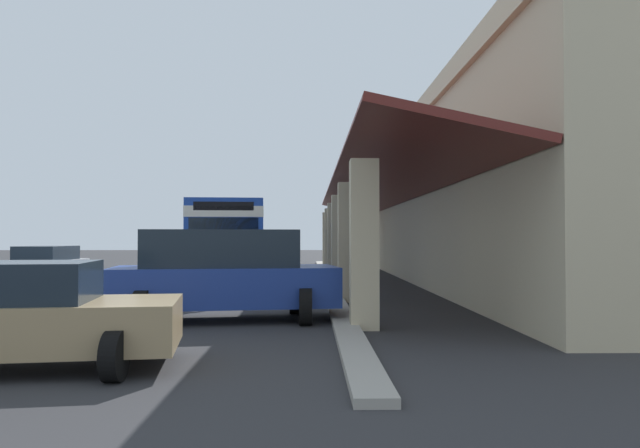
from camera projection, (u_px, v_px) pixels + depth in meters
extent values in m
plane|color=#2D2D30|center=(402.00, 278.00, 26.88)|extent=(120.00, 120.00, 0.00)
cube|color=#9E998E|center=(327.00, 280.00, 24.67)|extent=(36.65, 0.50, 0.12)
cube|color=#C6B793|center=(564.00, 207.00, 24.91)|extent=(30.54, 12.82, 6.07)
cube|color=beige|center=(563.00, 126.00, 24.98)|extent=(30.84, 13.12, 0.60)
cube|color=#C6B793|center=(327.00, 240.00, 37.44)|extent=(0.55, 0.55, 3.34)
cube|color=#C6B793|center=(330.00, 240.00, 32.35)|extent=(0.55, 0.55, 3.34)
cube|color=#C6B793|center=(334.00, 240.00, 27.26)|extent=(0.55, 0.55, 3.34)
cube|color=#C6B793|center=(339.00, 241.00, 22.17)|extent=(0.55, 0.55, 3.34)
cube|color=#C6B793|center=(348.00, 242.00, 17.08)|extent=(0.55, 0.55, 3.34)
cube|color=#C6B793|center=(364.00, 244.00, 12.00)|extent=(0.55, 0.55, 3.34)
cube|color=#5B1E19|center=(368.00, 191.00, 24.78)|extent=(30.54, 3.16, 0.82)
cube|color=#19232D|center=(409.00, 247.00, 24.76)|extent=(25.65, 0.08, 2.40)
cube|color=#193D9E|center=(231.00, 239.00, 25.10)|extent=(11.18, 3.49, 2.75)
cube|color=silver|center=(231.00, 217.00, 25.12)|extent=(11.20, 3.51, 0.36)
cube|color=#19232D|center=(231.00, 234.00, 25.40)|extent=(9.43, 3.37, 0.90)
cube|color=#19232D|center=(224.00, 236.00, 19.66)|extent=(0.25, 2.24, 1.20)
cube|color=black|center=(224.00, 206.00, 19.67)|extent=(0.23, 1.94, 0.28)
cube|color=black|center=(223.00, 280.00, 19.50)|extent=(0.41, 2.46, 0.24)
cube|color=silver|center=(251.00, 270.00, 19.68)|extent=(0.08, 0.24, 0.16)
cube|color=silver|center=(195.00, 270.00, 19.49)|extent=(0.08, 0.24, 0.16)
cube|color=silver|center=(232.00, 205.00, 26.62)|extent=(2.55, 1.99, 0.24)
cylinder|color=black|center=(263.00, 274.00, 21.59)|extent=(1.00, 0.30, 1.00)
cylinder|color=black|center=(190.00, 275.00, 21.33)|extent=(1.00, 0.30, 1.00)
cylinder|color=black|center=(261.00, 265.00, 28.26)|extent=(1.00, 0.30, 1.00)
cylinder|color=black|center=(206.00, 266.00, 28.00)|extent=(1.00, 0.30, 1.00)
cube|color=navy|center=(226.00, 286.00, 13.20)|extent=(2.57, 5.02, 0.84)
cube|color=#19232D|center=(221.00, 248.00, 13.20)|extent=(2.14, 3.46, 0.80)
cylinder|color=black|center=(295.00, 298.00, 14.40)|extent=(0.76, 0.26, 0.76)
cylinder|color=black|center=(306.00, 307.00, 12.47)|extent=(0.76, 0.26, 0.76)
cylinder|color=black|center=(153.00, 300.00, 13.91)|extent=(0.76, 0.26, 0.76)
cylinder|color=black|center=(142.00, 310.00, 11.98)|extent=(0.76, 0.26, 0.76)
cube|color=#9E845B|center=(12.00, 326.00, 8.26)|extent=(2.37, 4.60, 0.66)
cylinder|color=black|center=(136.00, 334.00, 9.37)|extent=(0.64, 0.22, 0.64)
cylinder|color=black|center=(114.00, 356.00, 7.59)|extent=(0.64, 0.22, 0.64)
cube|color=#B2B5BA|center=(44.00, 269.00, 23.40)|extent=(4.45, 1.93, 0.66)
cube|color=#19232D|center=(47.00, 253.00, 23.62)|extent=(2.51, 1.66, 0.54)
cylinder|color=black|center=(50.00, 279.00, 21.89)|extent=(0.64, 0.22, 0.64)
cylinder|color=black|center=(0.00, 279.00, 21.91)|extent=(0.64, 0.22, 0.64)
cylinder|color=black|center=(83.00, 274.00, 24.88)|extent=(0.64, 0.22, 0.64)
cylinder|color=black|center=(39.00, 274.00, 24.90)|extent=(0.64, 0.22, 0.64)
cylinder|color=#726651|center=(209.00, 291.00, 15.62)|extent=(0.16, 0.16, 0.86)
cylinder|color=#726651|center=(222.00, 291.00, 15.60)|extent=(0.16, 0.16, 0.86)
cube|color=silver|center=(215.00, 262.00, 15.63)|extent=(0.54, 0.47, 0.65)
sphere|color=beige|center=(215.00, 244.00, 15.64)|extent=(0.23, 0.23, 0.23)
cylinder|color=silver|center=(206.00, 261.00, 15.40)|extent=(0.09, 0.09, 0.58)
cylinder|color=silver|center=(225.00, 260.00, 15.85)|extent=(0.09, 0.09, 0.58)
cube|color=brown|center=(341.00, 266.00, 32.68)|extent=(0.97, 0.97, 0.55)
cylinder|color=#332319|center=(341.00, 261.00, 32.69)|extent=(0.82, 0.82, 0.02)
cylinder|color=brown|center=(341.00, 242.00, 32.71)|extent=(0.16, 0.16, 2.05)
ellipsoid|color=#195123|center=(338.00, 220.00, 32.23)|extent=(1.08, 0.52, 0.16)
ellipsoid|color=#195123|center=(350.00, 219.00, 32.55)|extent=(0.58, 1.02, 0.14)
ellipsoid|color=#195123|center=(348.00, 220.00, 33.05)|extent=(0.79, 0.94, 0.15)
ellipsoid|color=#195123|center=(338.00, 219.00, 33.09)|extent=(0.79, 0.49, 0.15)
ellipsoid|color=#195123|center=(334.00, 219.00, 32.49)|extent=(0.66, 0.85, 0.18)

